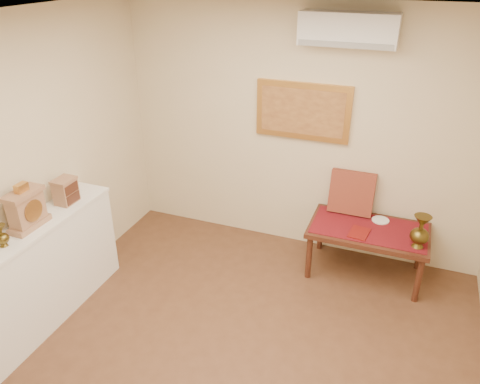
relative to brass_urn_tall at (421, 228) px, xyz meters
The scene contains 15 objects.
floor 2.29m from the brass_urn_tall, 127.95° to the right, with size 4.50×4.50×0.00m, color brown.
ceiling 2.90m from the brass_urn_tall, 127.95° to the right, with size 4.50×4.50×0.00m, color white.
wall_back 1.55m from the brass_urn_tall, 157.46° to the left, with size 4.00×0.02×2.70m, color beige.
brass_urn_small 3.67m from the brass_urn_tall, 149.13° to the right, with size 0.11×0.11×0.24m, color brown, non-canonical shape.
table_cloth 0.55m from the brass_urn_tall, 159.25° to the left, with size 1.14×0.59×0.01m, color maroon.
brass_urn_tall is the anchor object (origin of this frame).
plate 0.57m from the brass_urn_tall, 135.97° to the left, with size 0.18×0.18×0.01m, color white.
menu 0.59m from the brass_urn_tall, behind, with size 0.18×0.25×0.01m, color #650F0D.
cushion 0.85m from the brass_urn_tall, 148.07° to the left, with size 0.47×0.10×0.47m, color maroon.
display_ledge 3.59m from the brass_urn_tall, 151.65° to the right, with size 0.37×2.02×0.98m.
mantel_clock 3.54m from the brass_urn_tall, 153.57° to the right, with size 0.17×0.36×0.41m.
wooden_chest 3.35m from the brass_urn_tall, 160.86° to the right, with size 0.16×0.21×0.24m.
low_table 0.58m from the brass_urn_tall, 159.25° to the left, with size 1.20×0.70×0.55m.
painting 1.65m from the brass_urn_tall, 158.47° to the left, with size 1.00×0.06×0.60m.
ac_unit 1.97m from the brass_urn_tall, 155.66° to the left, with size 0.90×0.25×0.30m.
Camera 1 is at (1.08, -2.42, 3.07)m, focal length 35.00 mm.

